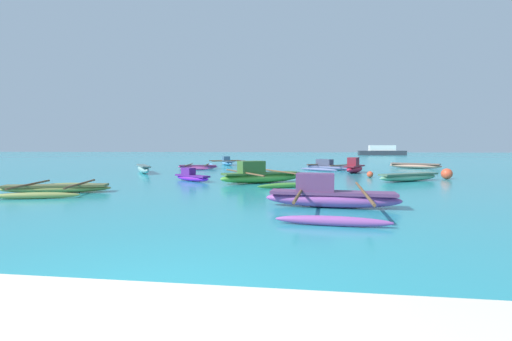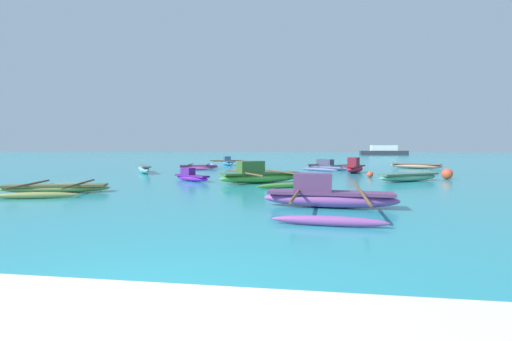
# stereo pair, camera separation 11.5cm
# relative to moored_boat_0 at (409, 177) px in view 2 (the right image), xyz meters

# --- Properties ---
(moored_boat_0) EXTENTS (3.27, 2.32, 0.37)m
(moored_boat_0) POSITION_rel_moored_boat_0_xyz_m (0.00, 0.00, 0.00)
(moored_boat_0) COLOR #6AA881
(moored_boat_0) RESTS_ON ground_plane
(moored_boat_1) EXTENTS (1.62, 2.38, 0.96)m
(moored_boat_1) POSITION_rel_moored_boat_0_xyz_m (-1.67, 5.17, 0.13)
(moored_boat_1) COLOR #BE1C38
(moored_boat_1) RESTS_ON ground_plane
(moored_boat_2) EXTENTS (4.26, 4.99, 0.98)m
(moored_boat_2) POSITION_rel_moored_boat_0_xyz_m (-6.78, -1.64, 0.12)
(moored_boat_2) COLOR #54A13B
(moored_boat_2) RESTS_ON ground_plane
(moored_boat_3) EXTENTS (2.99, 3.59, 0.34)m
(moored_boat_3) POSITION_rel_moored_boat_0_xyz_m (-12.53, 7.95, -0.05)
(moored_boat_3) COLOR #A43D85
(moored_boat_3) RESTS_ON ground_plane
(moored_boat_4) EXTENTS (3.78, 3.24, 0.78)m
(moored_boat_4) POSITION_rel_moored_boat_0_xyz_m (-11.56, 13.55, 0.05)
(moored_boat_4) COLOR #5397CF
(moored_boat_4) RESTS_ON ground_plane
(moored_boat_5) EXTENTS (2.44, 3.47, 0.48)m
(moored_boat_5) POSITION_rel_moored_boat_0_xyz_m (-14.64, 3.44, 0.06)
(moored_boat_5) COLOR #7CABAA
(moored_boat_5) RESTS_ON ground_plane
(moored_boat_6) EXTENTS (2.13, 1.65, 0.61)m
(moored_boat_6) POSITION_rel_moored_boat_0_xyz_m (-10.02, -1.22, 0.01)
(moored_boat_6) COLOR purple
(moored_boat_6) RESTS_ON ground_plane
(moored_boat_7) EXTENTS (3.68, 3.65, 0.34)m
(moored_boat_7) POSITION_rel_moored_boat_0_xyz_m (-13.37, -5.83, -0.06)
(moored_boat_7) COLOR #8C9449
(moored_boat_7) RESTS_ON ground_plane
(moored_boat_8) EXTENTS (4.28, 4.31, 0.74)m
(moored_boat_8) POSITION_rel_moored_boat_0_xyz_m (-2.93, 7.93, 0.03)
(moored_boat_8) COLOR slate
(moored_boat_8) RESTS_ON ground_plane
(moored_boat_9) EXTENTS (3.54, 2.49, 0.39)m
(moored_boat_9) POSITION_rel_moored_boat_0_xyz_m (3.58, 10.44, 0.01)
(moored_boat_9) COLOR tan
(moored_boat_9) RESTS_ON ground_plane
(moored_boat_10) EXTENTS (3.50, 4.72, 0.88)m
(moored_boat_10) POSITION_rel_moored_boat_0_xyz_m (-4.24, -7.57, 0.08)
(moored_boat_10) COLOR #984D9F
(moored_boat_10) RESTS_ON ground_plane
(mooring_buoy_0) EXTENTS (0.32, 0.32, 0.32)m
(mooring_buoy_0) POSITION_rel_moored_boat_0_xyz_m (-1.36, 1.93, -0.05)
(mooring_buoy_0) COLOR #E54C2D
(mooring_buoy_0) RESTS_ON ground_plane
(mooring_buoy_1) EXTENTS (0.53, 0.53, 0.53)m
(mooring_buoy_1) POSITION_rel_moored_boat_0_xyz_m (2.22, 1.40, 0.06)
(mooring_buoy_1) COLOR #E54C2D
(mooring_buoy_1) RESTS_ON ground_plane
(distant_ferry) EXTENTS (9.56, 2.10, 2.10)m
(distant_ferry) POSITION_rel_moored_boat_0_xyz_m (12.09, 58.56, 0.65)
(distant_ferry) COLOR #2D333D
(distant_ferry) RESTS_ON ground_plane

